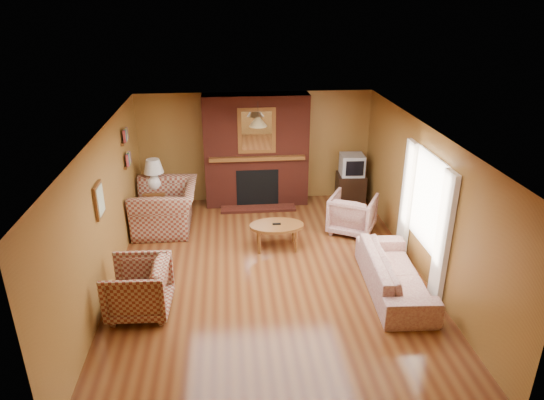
{
  "coord_description": "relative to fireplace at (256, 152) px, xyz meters",
  "views": [
    {
      "loc": [
        -0.6,
        -6.89,
        4.27
      ],
      "look_at": [
        0.11,
        0.6,
        1.07
      ],
      "focal_mm": 32.0,
      "sensor_mm": 36.0,
      "label": 1
    }
  ],
  "objects": [
    {
      "name": "wall_back",
      "position": [
        0.0,
        0.27,
        0.02
      ],
      "size": [
        6.5,
        0.0,
        6.5
      ],
      "primitive_type": "plane",
      "rotation": [
        1.57,
        0.0,
        0.0
      ],
      "color": "olive",
      "rests_on": "floor"
    },
    {
      "name": "side_table",
      "position": [
        -2.1,
        -0.53,
        -0.89
      ],
      "size": [
        0.47,
        0.47,
        0.59
      ],
      "primitive_type": "cube",
      "rotation": [
        0.0,
        0.0,
        -0.07
      ],
      "color": "brown",
      "rests_on": "floor"
    },
    {
      "name": "ceiling",
      "position": [
        0.0,
        -2.98,
        1.22
      ],
      "size": [
        6.5,
        6.5,
        0.0
      ],
      "primitive_type": "plane",
      "rotation": [
        3.14,
        0.0,
        0.0
      ],
      "color": "white",
      "rests_on": "wall_back"
    },
    {
      "name": "wall_right",
      "position": [
        2.5,
        -2.98,
        0.02
      ],
      "size": [
        0.0,
        6.5,
        6.5
      ],
      "primitive_type": "plane",
      "rotation": [
        1.57,
        0.0,
        -1.57
      ],
      "color": "olive",
      "rests_on": "floor"
    },
    {
      "name": "bookshelf",
      "position": [
        -2.44,
        -1.08,
        0.48
      ],
      "size": [
        0.09,
        0.55,
        0.71
      ],
      "color": "brown",
      "rests_on": "wall_left"
    },
    {
      "name": "fireplace",
      "position": [
        0.0,
        0.0,
        0.0
      ],
      "size": [
        2.2,
        0.82,
        2.4
      ],
      "color": "#531C12",
      "rests_on": "floor"
    },
    {
      "name": "floral_armchair",
      "position": [
        1.74,
        -1.58,
        -0.8
      ],
      "size": [
        1.11,
        1.12,
        0.75
      ],
      "primitive_type": "imported",
      "rotation": [
        0.0,
        0.0,
        2.64
      ],
      "color": "#C7B39A",
      "rests_on": "floor"
    },
    {
      "name": "floor",
      "position": [
        0.0,
        -2.98,
        -1.18
      ],
      "size": [
        6.5,
        6.5,
        0.0
      ],
      "primitive_type": "plane",
      "color": "#4F2410",
      "rests_on": "ground"
    },
    {
      "name": "crt_tv",
      "position": [
        2.05,
        -0.19,
        -0.3
      ],
      "size": [
        0.51,
        0.51,
        0.45
      ],
      "color": "#9D9FA4",
      "rests_on": "tv_stand"
    },
    {
      "name": "wall_front",
      "position": [
        0.0,
        -6.23,
        0.02
      ],
      "size": [
        6.5,
        0.0,
        6.5
      ],
      "primitive_type": "plane",
      "rotation": [
        -1.57,
        0.0,
        0.0
      ],
      "color": "olive",
      "rests_on": "floor"
    },
    {
      "name": "table_lamp",
      "position": [
        -2.1,
        -0.53,
        -0.22
      ],
      "size": [
        0.4,
        0.4,
        0.66
      ],
      "color": "white",
      "rests_on": "side_table"
    },
    {
      "name": "coffee_table",
      "position": [
        0.22,
        -2.11,
        -0.76
      ],
      "size": [
        0.98,
        0.6,
        0.49
      ],
      "color": "brown",
      "rests_on": "floor"
    },
    {
      "name": "window_right",
      "position": [
        2.45,
        -3.18,
        -0.06
      ],
      "size": [
        0.1,
        1.85,
        2.0
      ],
      "color": "beige",
      "rests_on": "wall_right"
    },
    {
      "name": "plaid_loveseat",
      "position": [
        -1.85,
        -1.09,
        -0.73
      ],
      "size": [
        1.2,
        1.38,
        0.89
      ],
      "primitive_type": "imported",
      "rotation": [
        0.0,
        0.0,
        -1.57
      ],
      "color": "maroon",
      "rests_on": "floor"
    },
    {
      "name": "botanical_print",
      "position": [
        -2.47,
        -3.28,
        0.37
      ],
      "size": [
        0.05,
        0.4,
        0.5
      ],
      "color": "brown",
      "rests_on": "wall_left"
    },
    {
      "name": "tv_stand",
      "position": [
        2.05,
        -0.18,
        -0.85
      ],
      "size": [
        0.65,
        0.6,
        0.66
      ],
      "primitive_type": "cube",
      "rotation": [
        0.0,
        0.0,
        -0.08
      ],
      "color": "black",
      "rests_on": "floor"
    },
    {
      "name": "pendant_light",
      "position": [
        0.0,
        -0.68,
        0.82
      ],
      "size": [
        0.36,
        0.36,
        0.48
      ],
      "color": "black",
      "rests_on": "ceiling"
    },
    {
      "name": "floral_sofa",
      "position": [
        1.9,
        -3.64,
        -0.88
      ],
      "size": [
        0.92,
        2.11,
        0.6
      ],
      "primitive_type": "imported",
      "rotation": [
        0.0,
        0.0,
        1.51
      ],
      "color": "#C7B39A",
      "rests_on": "floor"
    },
    {
      "name": "plaid_armchair",
      "position": [
        -1.95,
        -3.84,
        -0.78
      ],
      "size": [
        0.92,
        0.9,
        0.81
      ],
      "primitive_type": "imported",
      "rotation": [
        0.0,
        0.0,
        -1.61
      ],
      "color": "maroon",
      "rests_on": "floor"
    },
    {
      "name": "wall_left",
      "position": [
        -2.5,
        -2.98,
        0.02
      ],
      "size": [
        0.0,
        6.5,
        6.5
      ],
      "primitive_type": "plane",
      "rotation": [
        1.57,
        0.0,
        1.57
      ],
      "color": "olive",
      "rests_on": "floor"
    }
  ]
}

